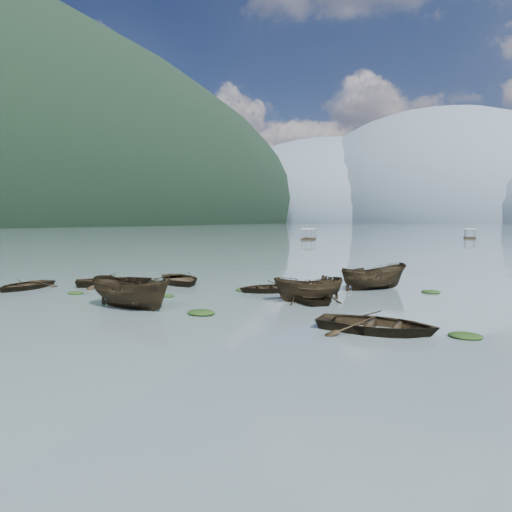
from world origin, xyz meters
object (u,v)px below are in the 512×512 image
at_px(pontoon_centre, 470,239).
at_px(rowboat_3, 307,300).
at_px(pontoon_left, 309,240).
at_px(rowboat_0, 25,289).

bearing_deg(pontoon_centre, rowboat_3, -97.41).
xyz_separation_m(rowboat_3, pontoon_centre, (6.27, 96.16, 0.00)).
xyz_separation_m(rowboat_3, pontoon_left, (-26.14, 73.86, 0.00)).
distance_m(rowboat_3, pontoon_left, 78.35).
height_order(rowboat_0, pontoon_left, pontoon_left).
xyz_separation_m(rowboat_0, rowboat_3, (17.47, 3.99, 0.00)).
distance_m(rowboat_0, rowboat_3, 17.92).
distance_m(rowboat_0, pontoon_centre, 102.92).
height_order(rowboat_3, pontoon_centre, pontoon_centre).
relative_size(rowboat_0, pontoon_left, 0.65).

